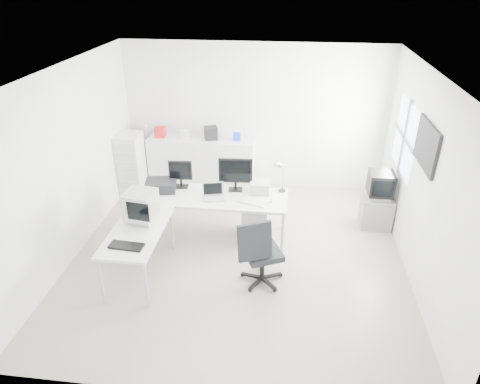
# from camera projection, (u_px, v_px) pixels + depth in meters

# --- Properties ---
(floor) EXTENTS (5.00, 5.00, 0.01)m
(floor) POSITION_uv_depth(u_px,v_px,m) (238.00, 255.00, 6.65)
(floor) COLOR beige
(floor) RESTS_ON ground
(ceiling) EXTENTS (5.00, 5.00, 0.01)m
(ceiling) POSITION_uv_depth(u_px,v_px,m) (238.00, 72.00, 5.33)
(ceiling) COLOR white
(ceiling) RESTS_ON back_wall
(back_wall) EXTENTS (5.00, 0.02, 2.80)m
(back_wall) POSITION_uv_depth(u_px,v_px,m) (254.00, 118.00, 8.18)
(back_wall) COLOR silver
(back_wall) RESTS_ON floor
(left_wall) EXTENTS (0.02, 5.00, 2.80)m
(left_wall) POSITION_uv_depth(u_px,v_px,m) (69.00, 165.00, 6.25)
(left_wall) COLOR silver
(left_wall) RESTS_ON floor
(right_wall) EXTENTS (0.02, 5.00, 2.80)m
(right_wall) POSITION_uv_depth(u_px,v_px,m) (423.00, 183.00, 5.72)
(right_wall) COLOR silver
(right_wall) RESTS_ON floor
(window) EXTENTS (0.02, 1.20, 1.10)m
(window) POSITION_uv_depth(u_px,v_px,m) (405.00, 137.00, 6.69)
(window) COLOR white
(window) RESTS_ON right_wall
(wall_picture) EXTENTS (0.04, 0.90, 0.60)m
(wall_picture) POSITION_uv_depth(u_px,v_px,m) (427.00, 145.00, 5.58)
(wall_picture) COLOR black
(wall_picture) RESTS_ON right_wall
(main_desk) EXTENTS (2.40, 0.80, 0.75)m
(main_desk) POSITION_uv_depth(u_px,v_px,m) (212.00, 216.00, 6.94)
(main_desk) COLOR silver
(main_desk) RESTS_ON floor
(side_desk) EXTENTS (0.70, 1.40, 0.75)m
(side_desk) POSITION_uv_depth(u_px,v_px,m) (140.00, 252.00, 6.07)
(side_desk) COLOR silver
(side_desk) RESTS_ON floor
(drawer_pedestal) EXTENTS (0.40, 0.50, 0.60)m
(drawer_pedestal) POSITION_uv_depth(u_px,v_px,m) (255.00, 221.00, 6.95)
(drawer_pedestal) COLOR silver
(drawer_pedestal) RESTS_ON floor
(inkjet_printer) EXTENTS (0.53, 0.45, 0.17)m
(inkjet_printer) POSITION_uv_depth(u_px,v_px,m) (161.00, 185.00, 6.91)
(inkjet_printer) COLOR black
(inkjet_printer) RESTS_ON main_desk
(lcd_monitor_small) EXTENTS (0.39, 0.24, 0.47)m
(lcd_monitor_small) POSITION_uv_depth(u_px,v_px,m) (181.00, 174.00, 6.94)
(lcd_monitor_small) COLOR black
(lcd_monitor_small) RESTS_ON main_desk
(lcd_monitor_large) EXTENTS (0.55, 0.25, 0.56)m
(lcd_monitor_large) POSITION_uv_depth(u_px,v_px,m) (235.00, 174.00, 6.82)
(lcd_monitor_large) COLOR black
(lcd_monitor_large) RESTS_ON main_desk
(laptop) EXTENTS (0.36, 0.37, 0.20)m
(laptop) POSITION_uv_depth(u_px,v_px,m) (213.00, 194.00, 6.63)
(laptop) COLOR #B7B7BA
(laptop) RESTS_ON main_desk
(white_keyboard) EXTENTS (0.47, 0.28, 0.02)m
(white_keyboard) POSITION_uv_depth(u_px,v_px,m) (252.00, 202.00, 6.56)
(white_keyboard) COLOR silver
(white_keyboard) RESTS_ON main_desk
(white_mouse) EXTENTS (0.06, 0.06, 0.06)m
(white_mouse) POSITION_uv_depth(u_px,v_px,m) (271.00, 201.00, 6.57)
(white_mouse) COLOR silver
(white_mouse) RESTS_ON main_desk
(laser_printer) EXTENTS (0.31, 0.27, 0.18)m
(laser_printer) POSITION_uv_depth(u_px,v_px,m) (260.00, 187.00, 6.84)
(laser_printer) COLOR #AFAFAF
(laser_printer) RESTS_ON main_desk
(desk_lamp) EXTENTS (0.19, 0.19, 0.51)m
(desk_lamp) POSITION_uv_depth(u_px,v_px,m) (283.00, 177.00, 6.80)
(desk_lamp) COLOR silver
(desk_lamp) RESTS_ON main_desk
(crt_monitor) EXTENTS (0.49, 0.49, 0.50)m
(crt_monitor) POSITION_uv_depth(u_px,v_px,m) (141.00, 205.00, 6.00)
(crt_monitor) COLOR #B7B7BA
(crt_monitor) RESTS_ON side_desk
(black_keyboard) EXTENTS (0.46, 0.21, 0.03)m
(black_keyboard) POSITION_uv_depth(u_px,v_px,m) (126.00, 246.00, 5.54)
(black_keyboard) COLOR black
(black_keyboard) RESTS_ON side_desk
(office_chair) EXTENTS (0.82, 0.82, 1.08)m
(office_chair) POSITION_uv_depth(u_px,v_px,m) (263.00, 250.00, 5.85)
(office_chair) COLOR #282A2D
(office_chair) RESTS_ON floor
(tv_cabinet) EXTENTS (0.51, 0.41, 0.55)m
(tv_cabinet) POSITION_uv_depth(u_px,v_px,m) (376.00, 212.00, 7.26)
(tv_cabinet) COLOR gray
(tv_cabinet) RESTS_ON floor
(crt_tv) EXTENTS (0.50, 0.48, 0.45)m
(crt_tv) POSITION_uv_depth(u_px,v_px,m) (381.00, 186.00, 7.02)
(crt_tv) COLOR black
(crt_tv) RESTS_ON tv_cabinet
(sideboard) EXTENTS (2.06, 0.52, 1.03)m
(sideboard) POSITION_uv_depth(u_px,v_px,m) (202.00, 163.00, 8.48)
(sideboard) COLOR silver
(sideboard) RESTS_ON floor
(clutter_box_a) EXTENTS (0.20, 0.18, 0.19)m
(clutter_box_a) POSITION_uv_depth(u_px,v_px,m) (160.00, 132.00, 8.27)
(clutter_box_a) COLOR red
(clutter_box_a) RESTS_ON sideboard
(clutter_box_b) EXTENTS (0.18, 0.16, 0.16)m
(clutter_box_b) POSITION_uv_depth(u_px,v_px,m) (185.00, 134.00, 8.23)
(clutter_box_b) COLOR silver
(clutter_box_b) RESTS_ON sideboard
(clutter_box_c) EXTENTS (0.30, 0.28, 0.24)m
(clutter_box_c) POSITION_uv_depth(u_px,v_px,m) (211.00, 133.00, 8.16)
(clutter_box_c) COLOR black
(clutter_box_c) RESTS_ON sideboard
(clutter_box_d) EXTENTS (0.15, 0.14, 0.14)m
(clutter_box_d) POSITION_uv_depth(u_px,v_px,m) (237.00, 137.00, 8.13)
(clutter_box_d) COLOR #1B37C2
(clutter_box_d) RESTS_ON sideboard
(clutter_bottle) EXTENTS (0.07, 0.07, 0.22)m
(clutter_bottle) POSITION_uv_depth(u_px,v_px,m) (146.00, 130.00, 8.33)
(clutter_bottle) COLOR silver
(clutter_bottle) RESTS_ON sideboard
(filing_cabinet) EXTENTS (0.43, 0.51, 1.23)m
(filing_cabinet) POSITION_uv_depth(u_px,v_px,m) (132.00, 165.00, 8.16)
(filing_cabinet) COLOR silver
(filing_cabinet) RESTS_ON floor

